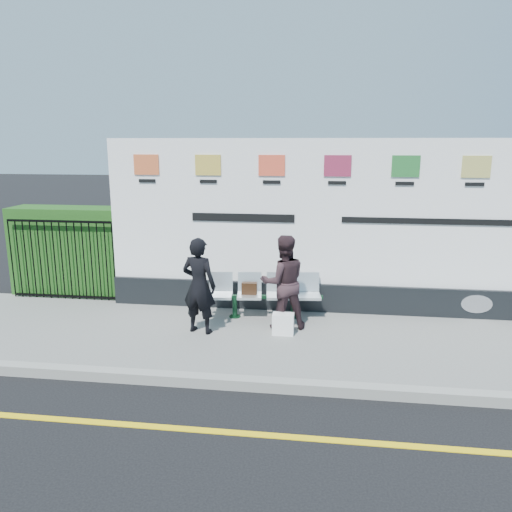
{
  "coord_description": "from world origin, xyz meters",
  "views": [
    {
      "loc": [
        0.26,
        -4.73,
        3.07
      ],
      "look_at": [
        -0.78,
        3.08,
        1.25
      ],
      "focal_mm": 35.0,
      "sensor_mm": 36.0,
      "label": 1
    }
  ],
  "objects": [
    {
      "name": "railing",
      "position": [
        -4.58,
        3.85,
        0.89
      ],
      "size": [
        2.05,
        0.06,
        1.54
      ],
      "primitive_type": null,
      "color": "black",
      "rests_on": "pavement"
    },
    {
      "name": "bench",
      "position": [
        -0.67,
        3.33,
        0.32
      ],
      "size": [
        1.95,
        0.72,
        0.41
      ],
      "primitive_type": null,
      "rotation": [
        0.0,
        0.0,
        0.11
      ],
      "color": "silver",
      "rests_on": "pavement"
    },
    {
      "name": "pavement",
      "position": [
        0.0,
        2.5,
        0.06
      ],
      "size": [
        14.0,
        3.0,
        0.12
      ],
      "primitive_type": "cube",
      "color": "slate",
      "rests_on": "ground"
    },
    {
      "name": "yellow_line",
      "position": [
        0.0,
        0.0,
        0.0
      ],
      "size": [
        14.0,
        0.1,
        0.01
      ],
      "primitive_type": "cube",
      "color": "yellow",
      "rests_on": "ground"
    },
    {
      "name": "handbag_brown",
      "position": [
        -0.92,
        3.3,
        0.63
      ],
      "size": [
        0.26,
        0.12,
        0.2
      ],
      "primitive_type": "cube",
      "rotation": [
        0.0,
        0.0,
        0.03
      ],
      "color": "black",
      "rests_on": "bench"
    },
    {
      "name": "billboard",
      "position": [
        0.5,
        3.85,
        1.42
      ],
      "size": [
        8.0,
        0.3,
        3.0
      ],
      "color": "black",
      "rests_on": "pavement"
    },
    {
      "name": "kerb",
      "position": [
        0.0,
        1.0,
        0.07
      ],
      "size": [
        14.0,
        0.18,
        0.14
      ],
      "primitive_type": "cube",
      "color": "gray",
      "rests_on": "ground"
    },
    {
      "name": "woman_left",
      "position": [
        -1.59,
        2.53,
        0.88
      ],
      "size": [
        0.62,
        0.48,
        1.52
      ],
      "primitive_type": "imported",
      "rotation": [
        0.0,
        0.0,
        2.91
      ],
      "color": "black",
      "rests_on": "pavement"
    },
    {
      "name": "woman_right",
      "position": [
        -0.31,
        2.88,
        0.88
      ],
      "size": [
        0.88,
        0.78,
        1.52
      ],
      "primitive_type": "imported",
      "rotation": [
        0.0,
        0.0,
        3.46
      ],
      "color": "#322025",
      "rests_on": "pavement"
    },
    {
      "name": "ground",
      "position": [
        0.0,
        0.0,
        0.0
      ],
      "size": [
        80.0,
        80.0,
        0.0
      ],
      "primitive_type": "plane",
      "color": "black"
    },
    {
      "name": "hedge",
      "position": [
        -4.58,
        4.3,
        0.97
      ],
      "size": [
        2.35,
        0.7,
        1.7
      ],
      "primitive_type": "cube",
      "color": "#1F4F17",
      "rests_on": "pavement"
    },
    {
      "name": "carrier_bag_white",
      "position": [
        -0.28,
        2.6,
        0.29
      ],
      "size": [
        0.33,
        0.2,
        0.33
      ],
      "primitive_type": "cube",
      "color": "white",
      "rests_on": "pavement"
    }
  ]
}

